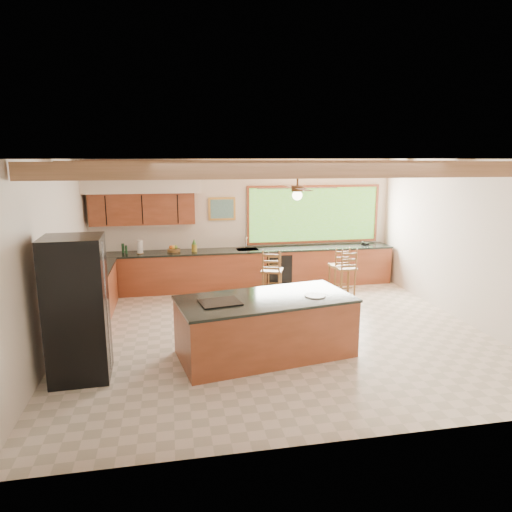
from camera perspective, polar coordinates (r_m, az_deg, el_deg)
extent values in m
plane|color=beige|center=(8.20, 2.42, -9.43)|extent=(7.20, 7.20, 0.00)
cube|color=beige|center=(10.92, -1.39, 4.17)|extent=(7.20, 0.04, 3.00)
cube|color=beige|center=(4.77, 11.53, -6.58)|extent=(7.20, 0.04, 3.00)
cube|color=beige|center=(7.79, -24.21, -0.13)|extent=(0.04, 6.50, 3.00)
cube|color=beige|center=(9.27, 24.73, 1.63)|extent=(0.04, 6.50, 3.00)
cube|color=#AB7F55|center=(7.63, 2.62, 12.03)|extent=(7.20, 6.50, 0.04)
cube|color=#AA7755|center=(6.08, 6.14, 10.64)|extent=(7.10, 0.15, 0.22)
cube|color=#AA7755|center=(8.11, 1.78, 11.06)|extent=(7.10, 0.15, 0.22)
cube|color=#AA7755|center=(9.88, -0.52, 11.25)|extent=(7.10, 0.15, 0.22)
cube|color=brown|center=(10.56, -13.98, 5.73)|extent=(2.30, 0.35, 0.70)
cube|color=silver|center=(10.44, -14.17, 8.96)|extent=(2.60, 0.50, 0.48)
cylinder|color=#FFEABF|center=(10.52, -17.94, 7.50)|extent=(0.10, 0.10, 0.01)
cylinder|color=#FFEABF|center=(10.44, -10.23, 7.86)|extent=(0.10, 0.10, 0.01)
cube|color=#7EBA42|center=(11.27, 7.23, 5.19)|extent=(3.20, 0.04, 1.30)
cube|color=gold|center=(10.77, -4.28, 5.90)|extent=(0.64, 0.03, 0.54)
cube|color=#417562|center=(10.75, -4.27, 5.89)|extent=(0.54, 0.01, 0.44)
cube|color=brown|center=(10.79, -1.07, -1.66)|extent=(7.00, 0.65, 0.88)
cube|color=black|center=(10.69, -1.08, 0.73)|extent=(7.04, 0.69, 0.04)
cube|color=brown|center=(9.26, -19.71, -4.72)|extent=(0.65, 2.35, 0.88)
cube|color=black|center=(9.15, -19.91, -1.96)|extent=(0.69, 2.39, 0.04)
cube|color=black|center=(10.62, 2.96, -2.02)|extent=(0.60, 0.02, 0.78)
cube|color=silver|center=(10.69, -1.08, 0.76)|extent=(0.50, 0.38, 0.03)
cylinder|color=silver|center=(10.85, -1.26, 1.82)|extent=(0.03, 0.03, 0.30)
cylinder|color=silver|center=(10.73, -1.17, 2.41)|extent=(0.03, 0.20, 0.03)
cylinder|color=silver|center=(10.50, -14.31, 1.11)|extent=(0.12, 0.12, 0.30)
cylinder|color=#16381C|center=(10.72, -16.30, 0.96)|extent=(0.06, 0.06, 0.21)
cylinder|color=#16381C|center=(10.61, -15.92, 0.79)|extent=(0.05, 0.05, 0.18)
cube|color=black|center=(11.53, 13.49, 1.55)|extent=(0.22, 0.20, 0.08)
cube|color=brown|center=(7.14, 1.18, -8.94)|extent=(2.79, 1.64, 0.89)
cube|color=black|center=(6.99, 1.20, -5.40)|extent=(2.83, 1.69, 0.04)
cube|color=black|center=(6.76, -4.52, -5.79)|extent=(0.65, 0.56, 0.02)
cylinder|color=silver|center=(7.12, 7.40, -4.94)|extent=(0.32, 0.32, 0.02)
cube|color=black|center=(6.72, -21.45, -6.17)|extent=(0.80, 0.78, 2.00)
cube|color=silver|center=(6.65, -18.15, -6.10)|extent=(0.02, 0.05, 1.84)
cube|color=brown|center=(10.42, 2.25, -1.43)|extent=(0.38, 0.38, 0.04)
cylinder|color=brown|center=(10.34, 1.68, -3.22)|extent=(0.03, 0.03, 0.55)
cylinder|color=brown|center=(10.40, 3.12, -3.14)|extent=(0.03, 0.03, 0.55)
cylinder|color=brown|center=(10.59, 1.37, -2.84)|extent=(0.03, 0.03, 0.55)
cylinder|color=brown|center=(10.65, 2.77, -2.77)|extent=(0.03, 0.03, 0.55)
cube|color=brown|center=(9.53, 2.03, -1.81)|extent=(0.55, 0.55, 0.04)
cylinder|color=brown|center=(9.43, 1.24, -4.28)|extent=(0.04, 0.04, 0.69)
cylinder|color=brown|center=(9.51, 3.23, -4.16)|extent=(0.04, 0.04, 0.69)
cylinder|color=brown|center=(9.75, 0.83, -3.73)|extent=(0.04, 0.04, 0.69)
cylinder|color=brown|center=(9.82, 2.76, -3.63)|extent=(0.04, 0.04, 0.69)
cube|color=brown|center=(10.04, 11.11, -1.49)|extent=(0.42, 0.42, 0.04)
cylinder|color=brown|center=(9.93, 10.51, -3.74)|extent=(0.04, 0.04, 0.67)
cylinder|color=brown|center=(10.04, 12.22, -3.62)|extent=(0.04, 0.04, 0.67)
cylinder|color=brown|center=(10.22, 9.86, -3.26)|extent=(0.04, 0.04, 0.67)
cylinder|color=brown|center=(10.33, 11.53, -3.15)|extent=(0.04, 0.04, 0.67)
cube|color=brown|center=(10.33, 10.34, -1.18)|extent=(0.41, 0.41, 0.04)
cylinder|color=brown|center=(10.22, 9.76, -3.30)|extent=(0.04, 0.04, 0.65)
cylinder|color=brown|center=(10.33, 11.39, -3.19)|extent=(0.04, 0.04, 0.65)
cylinder|color=brown|center=(10.51, 9.16, -2.85)|extent=(0.04, 0.04, 0.65)
cylinder|color=brown|center=(10.61, 10.76, -2.76)|extent=(0.04, 0.04, 0.65)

